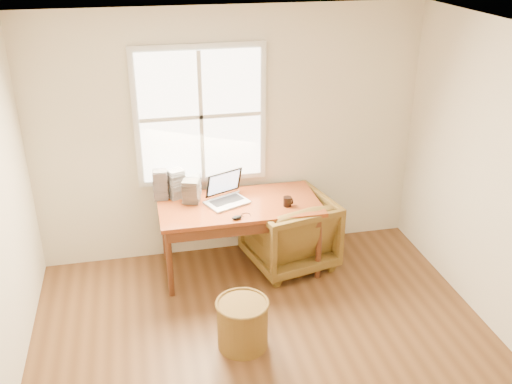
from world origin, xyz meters
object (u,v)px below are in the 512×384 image
laptop (227,189)px  desk (239,205)px  wicker_stool (243,324)px  coffee_mug (287,202)px  armchair (289,231)px  cd_stack_a (176,184)px

laptop → desk: bearing=-35.1°
wicker_stool → laptop: 1.41m
wicker_stool → coffee_mug: size_ratio=4.51×
armchair → wicker_stool: size_ratio=1.97×
desk → coffee_mug: bearing=-18.5°
armchair → laptop: size_ratio=1.83×
armchair → coffee_mug: (-0.06, -0.13, 0.42)m
desk → cd_stack_a: size_ratio=5.35×
cd_stack_a → laptop: bearing=-28.3°
coffee_mug → cd_stack_a: 1.14m
wicker_stool → coffee_mug: bearing=57.8°
coffee_mug → cd_stack_a: size_ratio=0.32×
cd_stack_a → wicker_stool: bearing=-75.4°
desk → laptop: laptop is taller
cd_stack_a → desk: bearing=-25.3°
desk → wicker_stool: bearing=-99.7°
wicker_stool → laptop: laptop is taller
desk → wicker_stool: (-0.21, -1.20, -0.52)m
desk → armchair: size_ratio=1.91×
wicker_stool → cd_stack_a: size_ratio=1.43×
laptop → cd_stack_a: size_ratio=1.53×
desk → cd_stack_a: 0.68m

